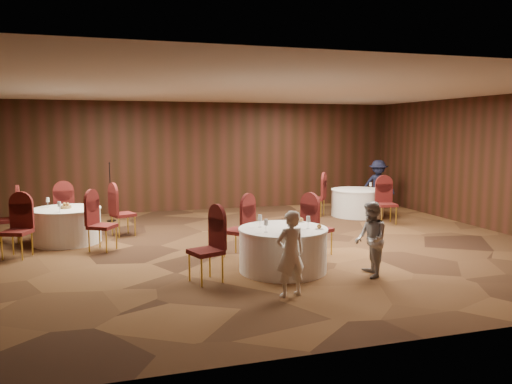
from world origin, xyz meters
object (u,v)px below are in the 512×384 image
object	(u,v)px
table_right	(357,202)
table_main	(283,249)
mic_stand	(111,204)
table_left	(67,225)
woman_a	(290,254)
woman_b	(371,239)
man_c	(378,185)

from	to	relation	value
table_right	table_main	bearing A→B (deg)	-130.32
table_main	mic_stand	bearing A→B (deg)	115.92
table_left	woman_a	xyz separation A→B (m)	(3.34, -4.59, 0.25)
table_right	mic_stand	distance (m)	6.70
mic_stand	table_left	bearing A→B (deg)	-111.69
mic_stand	woman_b	size ratio (longest dim) A/B	1.25
woman_a	woman_b	bearing A→B (deg)	-170.00
table_main	table_left	size ratio (longest dim) A/B	1.06
table_left	table_main	bearing A→B (deg)	-42.08
table_main	table_right	bearing A→B (deg)	49.68
table_left	woman_a	distance (m)	5.68
table_main	woman_b	distance (m)	1.47
table_main	table_left	xyz separation A→B (m)	(-3.68, 3.33, 0.00)
table_main	woman_b	world-z (taller)	woman_b
woman_a	table_right	bearing A→B (deg)	-134.42
table_main	woman_a	world-z (taller)	woman_a
woman_b	table_right	bearing A→B (deg)	167.77
man_c	woman_b	bearing A→B (deg)	-92.50
table_main	mic_stand	xyz separation A→B (m)	(-2.75, 5.66, 0.07)
table_left	woman_b	distance (m)	6.40
woman_b	man_c	xyz separation A→B (m)	(3.69, 6.06, 0.12)
table_main	mic_stand	world-z (taller)	mic_stand
table_left	table_right	world-z (taller)	same
woman_b	man_c	distance (m)	7.10
woman_b	mic_stand	bearing A→B (deg)	-133.89
man_c	woman_a	bearing A→B (deg)	-99.90
man_c	table_left	bearing A→B (deg)	-138.05
table_left	woman_b	size ratio (longest dim) A/B	1.15
table_right	man_c	world-z (taller)	man_c
mic_stand	woman_a	xyz separation A→B (m)	(2.41, -6.93, 0.18)
table_left	table_right	xyz separation A→B (m)	(7.53, 1.21, -0.00)
table_main	mic_stand	distance (m)	6.30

